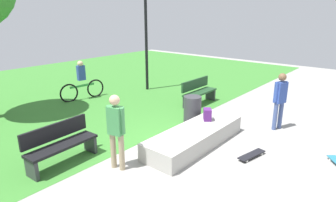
% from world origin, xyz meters
% --- Properties ---
extents(ground_plane, '(28.00, 28.00, 0.00)m').
position_xyz_m(ground_plane, '(0.00, 0.00, 0.00)').
color(ground_plane, gray).
extents(grass_lawn, '(26.60, 12.88, 0.01)m').
position_xyz_m(grass_lawn, '(0.00, 7.56, 0.00)').
color(grass_lawn, '#387A2D').
rests_on(grass_lawn, ground_plane).
extents(concrete_ledge, '(3.09, 0.98, 0.44)m').
position_xyz_m(concrete_ledge, '(0.50, -0.00, 0.22)').
color(concrete_ledge, '#A8A59E').
rests_on(concrete_ledge, ground_plane).
extents(backpack_on_ledge, '(0.34, 0.33, 0.32)m').
position_xyz_m(backpack_on_ledge, '(1.20, 0.10, 0.60)').
color(backpack_on_ledge, '#4C1E66').
rests_on(backpack_on_ledge, concrete_ledge).
extents(skater_performing_trick, '(0.41, 0.30, 1.64)m').
position_xyz_m(skater_performing_trick, '(2.87, -1.23, 0.95)').
color(skater_performing_trick, '#3F5184').
rests_on(skater_performing_trick, ground_plane).
extents(skater_watching, '(0.26, 0.42, 1.65)m').
position_xyz_m(skater_watching, '(-1.52, 0.62, 0.96)').
color(skater_watching, tan).
rests_on(skater_watching, ground_plane).
extents(skateboard_by_ledge, '(0.82, 0.37, 0.08)m').
position_xyz_m(skateboard_by_ledge, '(0.79, -1.40, 0.06)').
color(skateboard_by_ledge, black).
rests_on(skateboard_by_ledge, ground_plane).
extents(park_bench_near_path, '(1.62, 0.56, 0.91)m').
position_xyz_m(park_bench_near_path, '(-2.17, 1.76, 0.48)').
color(park_bench_near_path, black).
rests_on(park_bench_near_path, ground_plane).
extents(park_bench_by_oak, '(1.60, 0.47, 0.91)m').
position_xyz_m(park_bench_by_oak, '(3.38, 1.85, 0.48)').
color(park_bench_by_oak, '#1E4223').
rests_on(park_bench_by_oak, ground_plane).
extents(lamp_post, '(0.28, 0.28, 4.46)m').
position_xyz_m(lamp_post, '(3.69, 4.73, 2.69)').
color(lamp_post, black).
rests_on(lamp_post, ground_plane).
extents(trash_bin, '(0.52, 0.52, 0.87)m').
position_xyz_m(trash_bin, '(1.60, 0.86, 0.43)').
color(trash_bin, '#333338').
rests_on(trash_bin, ground_plane).
extents(cyclist_on_bicycle, '(1.81, 0.30, 1.52)m').
position_xyz_m(cyclist_on_bicycle, '(1.05, 5.65, 0.63)').
color(cyclist_on_bicycle, black).
rests_on(cyclist_on_bicycle, ground_plane).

